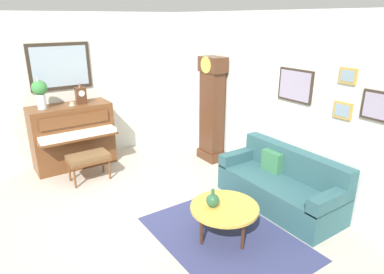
{
  "coord_description": "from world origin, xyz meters",
  "views": [
    {
      "loc": [
        3.97,
        -1.69,
        2.7
      ],
      "look_at": [
        -0.01,
        1.01,
        0.99
      ],
      "focal_mm": 31.59,
      "sensor_mm": 36.0,
      "label": 1
    }
  ],
  "objects": [
    {
      "name": "green_jug",
      "position": [
        1.0,
        0.64,
        0.51
      ],
      "size": [
        0.17,
        0.17,
        0.24
      ],
      "color": "#234C33",
      "rests_on": "coffee_table"
    },
    {
      "name": "piano",
      "position": [
        -2.23,
        -0.18,
        0.6
      ],
      "size": [
        0.87,
        1.44,
        1.19
      ],
      "color": "brown",
      "rests_on": "ground_plane"
    },
    {
      "name": "mantel_clock",
      "position": [
        -2.23,
        0.05,
        1.36
      ],
      "size": [
        0.13,
        0.18,
        0.38
      ],
      "color": "#4C2B19",
      "rests_on": "piano"
    },
    {
      "name": "ground_plane",
      "position": [
        0.0,
        0.0,
        -0.05
      ],
      "size": [
        6.4,
        6.0,
        0.1
      ],
      "primitive_type": "cube",
      "color": "#B2A899"
    },
    {
      "name": "area_rug",
      "position": [
        1.17,
        0.74,
        0.0
      ],
      "size": [
        2.1,
        1.5,
        0.01
      ],
      "primitive_type": "cube",
      "color": "navy",
      "rests_on": "ground_plane"
    },
    {
      "name": "piano_bench",
      "position": [
        -1.45,
        -0.17,
        0.41
      ],
      "size": [
        0.42,
        0.7,
        0.48
      ],
      "color": "brown",
      "rests_on": "ground_plane"
    },
    {
      "name": "grandfather_clock",
      "position": [
        -1.02,
        2.16,
        0.96
      ],
      "size": [
        0.52,
        0.34,
        2.03
      ],
      "color": "#4C2B19",
      "rests_on": "ground_plane"
    },
    {
      "name": "flower_vase",
      "position": [
        -2.23,
        -0.64,
        1.5
      ],
      "size": [
        0.26,
        0.26,
        0.58
      ],
      "color": "silver",
      "rests_on": "piano"
    },
    {
      "name": "teacup",
      "position": [
        -2.18,
        -0.14,
        1.21
      ],
      "size": [
        0.12,
        0.12,
        0.06
      ],
      "color": "beige",
      "rests_on": "piano"
    },
    {
      "name": "wall_back",
      "position": [
        0.02,
        2.4,
        1.4
      ],
      "size": [
        5.3,
        0.13,
        2.8
      ],
      "color": "silver",
      "rests_on": "ground_plane"
    },
    {
      "name": "wall_left",
      "position": [
        -2.6,
        -0.0,
        1.41
      ],
      "size": [
        0.13,
        4.9,
        2.8
      ],
      "color": "silver",
      "rests_on": "ground_plane"
    },
    {
      "name": "coffee_table",
      "position": [
        1.09,
        0.77,
        0.39
      ],
      "size": [
        0.88,
        0.88,
        0.42
      ],
      "color": "gold",
      "rests_on": "ground_plane"
    },
    {
      "name": "couch",
      "position": [
        0.98,
        1.97,
        0.31
      ],
      "size": [
        1.9,
        0.8,
        0.84
      ],
      "color": "#2D565B",
      "rests_on": "ground_plane"
    }
  ]
}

